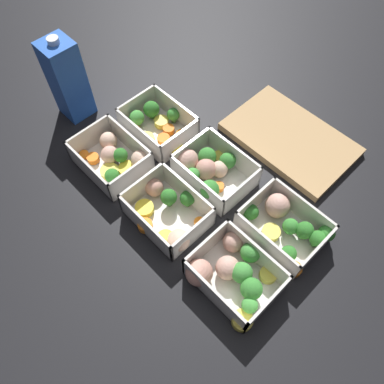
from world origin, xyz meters
TOP-DOWN VIEW (x-y plane):
  - ground_plane at (0.00, 0.00)m, footprint 4.00×4.00m
  - container_near_left at (-0.17, -0.06)m, footprint 0.15×0.12m
  - container_near_center at (0.00, -0.07)m, footprint 0.17×0.13m
  - container_near_right at (0.17, -0.07)m, footprint 0.17×0.15m
  - container_far_left at (-0.19, 0.07)m, footprint 0.16×0.13m
  - container_far_center at (-0.01, 0.06)m, footprint 0.17×0.13m
  - container_far_right at (0.18, 0.08)m, footprint 0.16×0.13m
  - juice_carton at (-0.37, -0.03)m, footprint 0.07×0.07m
  - cutting_board at (0.05, 0.26)m, footprint 0.28×0.18m

SIDE VIEW (x-z plane):
  - ground_plane at x=0.00m, z-range 0.00..0.00m
  - cutting_board at x=0.05m, z-range 0.00..0.02m
  - container_far_left at x=-0.19m, z-range -0.01..0.05m
  - container_near_left at x=-0.17m, z-range -0.01..0.05m
  - container_near_center at x=0.00m, z-range -0.01..0.05m
  - container_far_right at x=0.18m, z-range -0.01..0.06m
  - container_far_center at x=-0.01m, z-range 0.00..0.06m
  - container_near_right at x=0.17m, z-range 0.00..0.06m
  - juice_carton at x=-0.37m, z-range -0.01..0.20m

